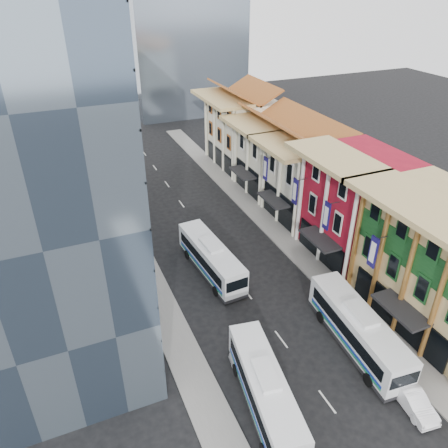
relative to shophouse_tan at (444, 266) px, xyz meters
name	(u,v)px	position (x,y,z in m)	size (l,w,h in m)	color
ground	(335,412)	(-14.00, -5.00, -6.00)	(200.00, 200.00, 0.00)	black
sidewalk_right	(285,240)	(-5.50, 17.00, -5.92)	(3.00, 90.00, 0.15)	slate
sidewalk_left	(147,273)	(-22.50, 17.00, -5.92)	(3.00, 90.00, 0.15)	slate
shophouse_tan	(444,266)	(0.00, 0.00, 0.00)	(8.00, 14.00, 12.00)	tan
shophouse_red	(357,206)	(0.00, 12.00, 0.00)	(8.00, 10.00, 12.00)	maroon
shophouse_cream_near	(308,181)	(0.00, 21.50, -1.00)	(8.00, 9.00, 10.00)	silver
shophouse_cream_mid	(274,157)	(0.00, 30.50, -1.00)	(8.00, 9.00, 10.00)	silver
shophouse_cream_far	(243,132)	(0.00, 41.00, -0.50)	(8.00, 12.00, 11.00)	silver
office_tower	(33,166)	(-31.00, 14.00, 9.00)	(12.00, 26.00, 30.00)	#415267
office_block_far	(47,159)	(-30.00, 37.00, 1.00)	(10.00, 18.00, 14.00)	gray
bus_left_near	(265,390)	(-18.56, -2.43, -4.21)	(2.62, 11.16, 3.58)	silver
bus_left_far	(211,257)	(-16.00, 14.70, -4.15)	(2.71, 11.56, 3.71)	silver
bus_right	(358,329)	(-8.50, -0.11, -4.07)	(2.82, 12.02, 3.86)	white
sedan_left	(249,368)	(-18.38, 0.62, -5.28)	(1.71, 4.24, 1.44)	silver
sedan_right	(412,399)	(-8.50, -6.72, -5.24)	(1.60, 4.58, 1.51)	white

